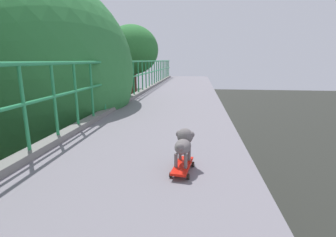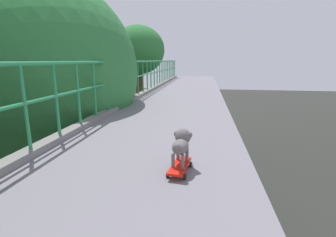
# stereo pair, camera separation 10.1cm
# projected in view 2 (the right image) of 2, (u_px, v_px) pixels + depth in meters

# --- Properties ---
(city_bus) EXTENTS (2.64, 10.02, 3.15)m
(city_bus) POSITION_uv_depth(u_px,v_px,m) (83.00, 117.00, 22.72)
(city_bus) COLOR white
(city_bus) RESTS_ON ground
(roadside_tree_mid) EXTENTS (5.16, 5.16, 9.08)m
(roadside_tree_mid) POSITION_uv_depth(u_px,v_px,m) (41.00, 74.00, 6.68)
(roadside_tree_mid) COLOR #4D3E2E
(roadside_tree_mid) RESTS_ON ground
(roadside_tree_far) EXTENTS (3.73, 3.73, 9.32)m
(roadside_tree_far) POSITION_uv_depth(u_px,v_px,m) (138.00, 52.00, 17.69)
(roadside_tree_far) COLOR brown
(roadside_tree_far) RESTS_ON ground
(toy_skateboard) EXTENTS (0.25, 0.50, 0.08)m
(toy_skateboard) POSITION_uv_depth(u_px,v_px,m) (180.00, 166.00, 2.64)
(toy_skateboard) COLOR red
(toy_skateboard) RESTS_ON overpass_deck
(small_dog) EXTENTS (0.22, 0.43, 0.36)m
(small_dog) POSITION_uv_depth(u_px,v_px,m) (181.00, 142.00, 2.66)
(small_dog) COLOR #676060
(small_dog) RESTS_ON toy_skateboard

